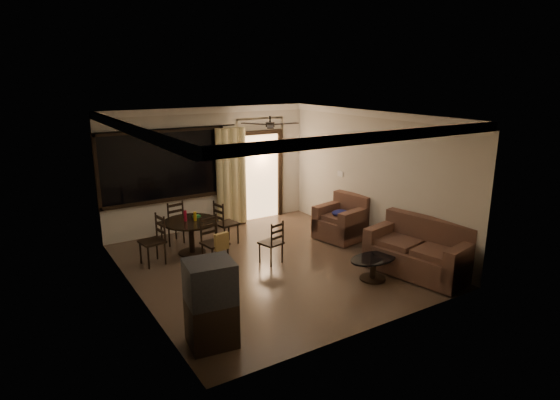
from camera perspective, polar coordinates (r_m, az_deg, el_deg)
ground at (r=8.99m, az=-1.12°, el=-7.86°), size 5.50×5.50×0.00m
room_shell at (r=10.25m, az=-3.40°, el=5.66°), size 5.50×6.70×5.50m
dining_table at (r=9.52m, az=-10.77°, el=-3.32°), size 1.10×1.10×0.91m
dining_chair_west at (r=9.24m, az=-15.19°, el=-5.88°), size 0.48×0.48×0.95m
dining_chair_east at (r=10.02m, az=-6.58°, el=-3.79°), size 0.48×0.48×0.95m
dining_chair_south at (r=8.90m, az=-7.89°, el=-6.13°), size 0.48×0.53×0.95m
dining_chair_north at (r=10.26m, az=-12.94°, el=-3.63°), size 0.48×0.48×0.95m
tv_cabinet at (r=6.36m, az=-8.43°, el=-12.34°), size 0.69×0.64×1.19m
sofa at (r=8.88m, az=16.74°, el=-6.18°), size 1.30×1.95×0.96m
armchair at (r=10.34m, az=7.71°, el=-2.60°), size 1.10×1.10×0.94m
coffee_table at (r=8.44m, az=11.30°, el=-7.77°), size 0.93×0.56×0.41m
side_chair at (r=8.98m, az=-1.05°, el=-6.15°), size 0.46×0.46×0.85m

